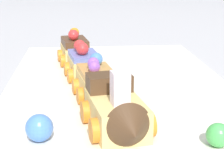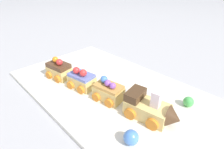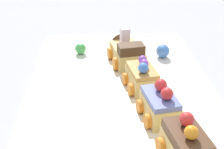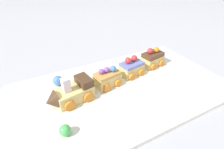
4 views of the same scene
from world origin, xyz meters
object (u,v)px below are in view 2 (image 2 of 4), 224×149
Objects in this scene: cake_car_caramel at (108,92)px; cake_car_chocolate at (59,70)px; cake_train_locomotive at (151,109)px; gumball_green at (188,102)px; gumball_blue at (131,137)px; cake_car_blueberry at (82,80)px.

cake_car_chocolate is at bearing -180.00° from cake_car_caramel.
cake_car_caramel is (-0.12, -0.02, -0.00)m from cake_train_locomotive.
gumball_green is (0.36, 0.16, -0.01)m from cake_car_chocolate.
gumball_green is at bearing 13.89° from cake_car_chocolate.
cake_car_caramel is at bearing -143.12° from gumball_green.
gumball_blue reaches higher than gumball_green.
cake_car_blueberry reaches higher than gumball_green.
cake_car_caramel is at bearing -179.96° from cake_train_locomotive.
gumball_blue is (0.01, -0.09, -0.01)m from cake_train_locomotive.
cake_train_locomotive reaches higher than gumball_blue.
cake_car_blueberry is at bearing -179.89° from cake_train_locomotive.
cake_car_blueberry reaches higher than cake_car_caramel.
cake_train_locomotive reaches higher than gumball_green.
cake_car_chocolate is (-0.20, -0.03, 0.00)m from cake_car_caramel.
cake_car_chocolate reaches higher than gumball_green.
cake_train_locomotive reaches higher than cake_car_caramel.
cake_car_blueberry is 0.10m from cake_car_chocolate.
cake_car_chocolate is at bearing -156.56° from gumball_green.
cake_car_chocolate is at bearing 173.99° from gumball_blue.
cake_train_locomotive is 0.22m from cake_car_blueberry.
gumball_blue is at bearing -98.58° from gumball_green.
cake_train_locomotive is 5.06× the size of gumball_green.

